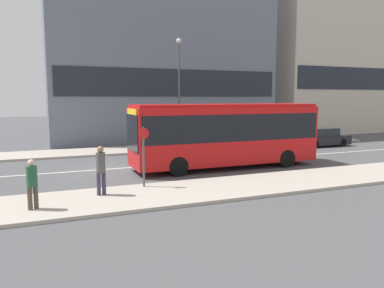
% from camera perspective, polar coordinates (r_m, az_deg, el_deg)
% --- Properties ---
extents(ground_plane, '(120.00, 120.00, 0.00)m').
position_cam_1_polar(ground_plane, '(20.33, -11.76, -3.70)').
color(ground_plane, '#4F4F51').
extents(sidewalk_near, '(44.00, 3.50, 0.13)m').
position_cam_1_polar(sidewalk_near, '(14.36, -7.17, -7.88)').
color(sidewalk_near, '#B2A899').
rests_on(sidewalk_near, ground_plane).
extents(sidewalk_far, '(44.00, 3.50, 0.13)m').
position_cam_1_polar(sidewalk_far, '(26.41, -14.24, -1.15)').
color(sidewalk_far, '#B2A899').
rests_on(sidewalk_far, ground_plane).
extents(lane_centerline, '(41.80, 0.16, 0.01)m').
position_cam_1_polar(lane_centerline, '(20.33, -11.76, -3.69)').
color(lane_centerline, silver).
rests_on(lane_centerline, ground_plane).
extents(apartment_block_left_tower, '(19.52, 6.98, 17.96)m').
position_cam_1_polar(apartment_block_left_tower, '(34.62, -4.67, 15.77)').
color(apartment_block_left_tower, slate).
rests_on(apartment_block_left_tower, ground_plane).
extents(apartment_block_right_tower, '(15.80, 4.49, 20.52)m').
position_cam_1_polar(apartment_block_right_tower, '(44.01, 22.25, 15.09)').
color(apartment_block_right_tower, beige).
rests_on(apartment_block_right_tower, ground_plane).
extents(city_bus, '(10.11, 2.59, 3.42)m').
position_cam_1_polar(city_bus, '(20.03, 5.11, 1.92)').
color(city_bus, red).
rests_on(city_bus, ground_plane).
extents(parked_car_0, '(4.19, 1.85, 1.27)m').
position_cam_1_polar(parked_car_0, '(28.00, 11.21, 0.52)').
color(parked_car_0, maroon).
rests_on(parked_car_0, ground_plane).
extents(parked_car_1, '(4.28, 1.76, 1.42)m').
position_cam_1_polar(parked_car_1, '(30.67, 19.15, 0.93)').
color(parked_car_1, black).
rests_on(parked_car_1, ground_plane).
extents(pedestrian_near_stop, '(0.34, 0.34, 1.65)m').
position_cam_1_polar(pedestrian_near_stop, '(13.26, -23.20, -5.23)').
color(pedestrian_near_stop, '#4C4233').
rests_on(pedestrian_near_stop, sidewalk_near).
extents(pedestrian_down_pavement, '(0.35, 0.34, 1.85)m').
position_cam_1_polar(pedestrian_down_pavement, '(14.35, -13.73, -3.43)').
color(pedestrian_down_pavement, '#383347').
rests_on(pedestrian_down_pavement, sidewalk_near).
extents(bus_stop_sign, '(0.44, 0.12, 2.46)m').
position_cam_1_polar(bus_stop_sign, '(15.31, -7.39, -1.17)').
color(bus_stop_sign, '#4C4C51').
rests_on(bus_stop_sign, sidewalk_near).
extents(street_lamp, '(0.36, 0.36, 7.75)m').
position_cam_1_polar(street_lamp, '(26.90, -2.00, 9.30)').
color(street_lamp, '#4C4C51').
rests_on(street_lamp, sidewalk_far).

